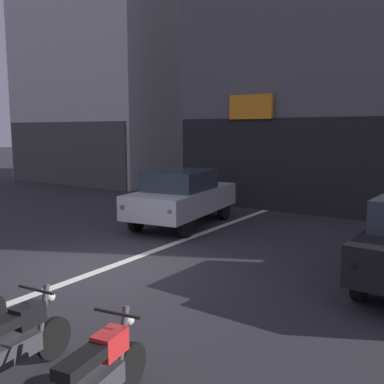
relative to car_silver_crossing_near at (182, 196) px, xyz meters
name	(u,v)px	position (x,y,z in m)	size (l,w,h in m)	color
ground_plane	(105,269)	(1.05, -4.24, -0.89)	(120.00, 120.00, 0.00)	#2B2B30
lane_centre_line	(241,219)	(1.05, 1.76, -0.88)	(0.20, 18.00, 0.01)	silver
building_corner_left	(115,81)	(-10.56, 8.44, 4.67)	(8.82, 7.72, 11.15)	silver
car_silver_crossing_near	(182,196)	(0.00, 0.00, 0.00)	(2.27, 4.29, 1.64)	black
motorcycle_black_row_right_mid	(15,342)	(3.10, -7.69, -0.43)	(0.55, 1.67, 0.98)	black
motorcycle_red_row_rightmost	(99,376)	(4.36, -7.65, -0.43)	(0.55, 1.66, 0.98)	black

